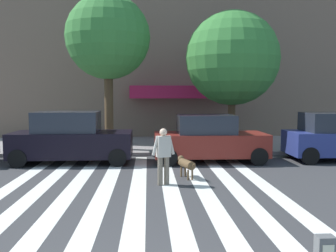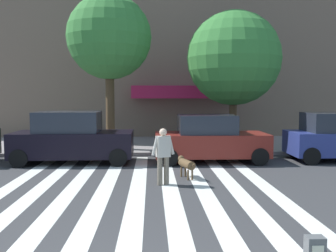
{
  "view_description": "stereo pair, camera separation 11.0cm",
  "coord_description": "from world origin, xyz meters",
  "px_view_note": "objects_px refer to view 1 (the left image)",
  "views": [
    {
      "loc": [
        0.42,
        -3.4,
        2.59
      ],
      "look_at": [
        1.03,
        7.79,
        1.64
      ],
      "focal_mm": 39.36,
      "sensor_mm": 36.0,
      "label": 1
    },
    {
      "loc": [
        0.53,
        -3.41,
        2.59
      ],
      "look_at": [
        1.03,
        7.79,
        1.64
      ],
      "focal_mm": 39.36,
      "sensor_mm": 36.0,
      "label": 2
    }
  ],
  "objects_px": {
    "pedestrian_dog_walker": "(163,153)",
    "pedestrian_bystander": "(316,128)",
    "parked_car_behind_first": "(71,139)",
    "parked_car_third_in_line": "(209,139)",
    "street_tree_nearest": "(108,38)",
    "street_tree_middle": "(232,59)",
    "dog_on_leash": "(186,164)"
  },
  "relations": [
    {
      "from": "parked_car_behind_first",
      "to": "dog_on_leash",
      "type": "distance_m",
      "value": 4.97
    },
    {
      "from": "parked_car_third_in_line",
      "to": "street_tree_nearest",
      "type": "distance_m",
      "value": 6.47
    },
    {
      "from": "parked_car_behind_first",
      "to": "dog_on_leash",
      "type": "xyz_separation_m",
      "value": [
        4.1,
        -2.77,
        -0.49
      ]
    },
    {
      "from": "street_tree_nearest",
      "to": "pedestrian_bystander",
      "type": "relative_size",
      "value": 4.2
    },
    {
      "from": "dog_on_leash",
      "to": "pedestrian_bystander",
      "type": "relative_size",
      "value": 0.68
    },
    {
      "from": "street_tree_nearest",
      "to": "pedestrian_dog_walker",
      "type": "distance_m",
      "value": 7.84
    },
    {
      "from": "pedestrian_bystander",
      "to": "pedestrian_dog_walker",
      "type": "bearing_deg",
      "value": -140.16
    },
    {
      "from": "street_tree_middle",
      "to": "pedestrian_bystander",
      "type": "distance_m",
      "value": 5.05
    },
    {
      "from": "pedestrian_dog_walker",
      "to": "parked_car_third_in_line",
      "type": "bearing_deg",
      "value": 62.1
    },
    {
      "from": "street_tree_middle",
      "to": "pedestrian_dog_walker",
      "type": "height_order",
      "value": "street_tree_middle"
    },
    {
      "from": "street_tree_nearest",
      "to": "pedestrian_bystander",
      "type": "bearing_deg",
      "value": -0.62
    },
    {
      "from": "parked_car_third_in_line",
      "to": "pedestrian_bystander",
      "type": "bearing_deg",
      "value": 24.82
    },
    {
      "from": "parked_car_third_in_line",
      "to": "dog_on_leash",
      "type": "xyz_separation_m",
      "value": [
        -1.18,
        -2.77,
        -0.42
      ]
    },
    {
      "from": "pedestrian_bystander",
      "to": "parked_car_behind_first",
      "type": "bearing_deg",
      "value": -166.78
    },
    {
      "from": "street_tree_middle",
      "to": "pedestrian_bystander",
      "type": "height_order",
      "value": "street_tree_middle"
    },
    {
      "from": "dog_on_leash",
      "to": "pedestrian_bystander",
      "type": "bearing_deg",
      "value": 38.6
    },
    {
      "from": "street_tree_nearest",
      "to": "street_tree_middle",
      "type": "distance_m",
      "value": 5.74
    },
    {
      "from": "street_tree_middle",
      "to": "pedestrian_bystander",
      "type": "bearing_deg",
      "value": -6.32
    },
    {
      "from": "parked_car_behind_first",
      "to": "dog_on_leash",
      "type": "relative_size",
      "value": 4.06
    },
    {
      "from": "street_tree_middle",
      "to": "pedestrian_bystander",
      "type": "xyz_separation_m",
      "value": [
        3.9,
        -0.43,
        -3.19
      ]
    },
    {
      "from": "street_tree_nearest",
      "to": "pedestrian_dog_walker",
      "type": "height_order",
      "value": "street_tree_nearest"
    },
    {
      "from": "pedestrian_bystander",
      "to": "parked_car_third_in_line",
      "type": "bearing_deg",
      "value": -155.18
    },
    {
      "from": "street_tree_nearest",
      "to": "parked_car_behind_first",
      "type": "bearing_deg",
      "value": -113.94
    },
    {
      "from": "street_tree_nearest",
      "to": "street_tree_middle",
      "type": "bearing_deg",
      "value": 3.32
    },
    {
      "from": "pedestrian_dog_walker",
      "to": "pedestrian_bystander",
      "type": "distance_m",
      "value": 9.6
    },
    {
      "from": "street_tree_nearest",
      "to": "street_tree_middle",
      "type": "xyz_separation_m",
      "value": [
        5.67,
        0.33,
        -0.86
      ]
    },
    {
      "from": "parked_car_third_in_line",
      "to": "dog_on_leash",
      "type": "bearing_deg",
      "value": -113.07
    },
    {
      "from": "street_tree_nearest",
      "to": "street_tree_middle",
      "type": "height_order",
      "value": "street_tree_nearest"
    },
    {
      "from": "street_tree_middle",
      "to": "pedestrian_dog_walker",
      "type": "distance_m",
      "value": 8.16
    },
    {
      "from": "parked_car_behind_first",
      "to": "street_tree_middle",
      "type": "xyz_separation_m",
      "value": [
        6.83,
        2.95,
        3.33
      ]
    },
    {
      "from": "parked_car_third_in_line",
      "to": "street_tree_middle",
      "type": "height_order",
      "value": "street_tree_middle"
    },
    {
      "from": "dog_on_leash",
      "to": "street_tree_middle",
      "type": "bearing_deg",
      "value": 64.47
    }
  ]
}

